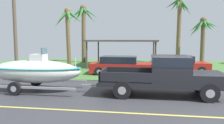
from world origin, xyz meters
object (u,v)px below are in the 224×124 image
(utility_pole, at_px, (15,18))
(palm_tree_mid, at_px, (180,15))
(palm_tree_far_left, at_px, (68,23))
(parked_sedan_near, at_px, (178,65))
(carport_awning, at_px, (123,41))
(palm_tree_near_left, at_px, (83,21))
(parked_sedan_far, at_px, (121,66))
(palm_tree_near_right, at_px, (203,30))
(boat_on_trailer, at_px, (34,71))
(pickup_truck_towing, at_px, (169,74))

(utility_pole, bearing_deg, palm_tree_mid, 37.86)
(utility_pole, bearing_deg, palm_tree_far_left, 73.75)
(parked_sedan_near, height_order, carport_awning, carport_awning)
(palm_tree_near_left, height_order, palm_tree_far_left, palm_tree_near_left)
(parked_sedan_far, xyz_separation_m, carport_awning, (-0.34, 4.62, 1.77))
(palm_tree_mid, bearing_deg, utility_pole, -142.14)
(palm_tree_near_left, xyz_separation_m, palm_tree_near_right, (12.50, -0.28, -1.12))
(palm_tree_far_left, bearing_deg, boat_on_trailer, -80.22)
(carport_awning, bearing_deg, palm_tree_far_left, -175.16)
(palm_tree_near_right, bearing_deg, parked_sedan_near, -117.37)
(pickup_truck_towing, distance_m, palm_tree_near_right, 14.05)
(palm_tree_near_left, bearing_deg, boat_on_trailer, -84.57)
(carport_awning, relative_size, palm_tree_near_left, 0.99)
(palm_tree_near_left, distance_m, palm_tree_near_right, 12.55)
(parked_sedan_near, relative_size, palm_tree_far_left, 0.77)
(pickup_truck_towing, bearing_deg, palm_tree_near_left, 120.81)
(carport_awning, relative_size, palm_tree_far_left, 1.12)
(palm_tree_far_left, distance_m, utility_pole, 6.19)
(parked_sedan_far, bearing_deg, palm_tree_far_left, 143.00)
(pickup_truck_towing, xyz_separation_m, utility_pole, (-10.12, 3.89, 3.07))
(boat_on_trailer, bearing_deg, parked_sedan_near, 40.92)
(palm_tree_near_right, bearing_deg, palm_tree_mid, 167.26)
(parked_sedan_near, bearing_deg, palm_tree_near_right, 62.63)
(palm_tree_far_left, bearing_deg, palm_tree_near_left, 83.07)
(palm_tree_mid, bearing_deg, parked_sedan_near, -98.01)
(palm_tree_far_left, height_order, utility_pole, utility_pole)
(parked_sedan_near, distance_m, palm_tree_near_right, 7.38)
(utility_pole, bearing_deg, palm_tree_near_right, 32.04)
(boat_on_trailer, xyz_separation_m, palm_tree_mid, (9.02, 13.57, 4.10))
(parked_sedan_near, distance_m, carport_awning, 5.90)
(palm_tree_near_left, xyz_separation_m, palm_tree_mid, (10.29, 0.22, 0.49))
(boat_on_trailer, xyz_separation_m, palm_tree_near_right, (11.23, 13.07, 2.49))
(palm_tree_mid, bearing_deg, pickup_truck_towing, -99.71)
(parked_sedan_near, xyz_separation_m, palm_tree_near_left, (-9.37, 6.33, 3.96))
(parked_sedan_far, relative_size, palm_tree_near_left, 0.72)
(palm_tree_mid, distance_m, palm_tree_far_left, 11.39)
(parked_sedan_far, distance_m, palm_tree_far_left, 7.75)
(palm_tree_mid, xyz_separation_m, utility_pole, (-12.45, -9.67, -1.01))
(palm_tree_near_left, height_order, utility_pole, utility_pole)
(palm_tree_far_left, xyz_separation_m, utility_pole, (-1.73, -5.94, -0.02))
(parked_sedan_far, bearing_deg, carport_awning, 94.26)
(palm_tree_near_right, height_order, palm_tree_far_left, palm_tree_far_left)
(pickup_truck_towing, xyz_separation_m, palm_tree_mid, (2.32, 13.57, 4.08))
(parked_sedan_far, relative_size, utility_pole, 0.58)
(parked_sedan_far, relative_size, palm_tree_far_left, 0.82)
(pickup_truck_towing, distance_m, parked_sedan_far, 6.35)
(carport_awning, xyz_separation_m, palm_tree_near_right, (7.73, 2.79, 1.07))
(pickup_truck_towing, height_order, parked_sedan_far, pickup_truck_towing)
(boat_on_trailer, height_order, palm_tree_far_left, palm_tree_far_left)
(palm_tree_near_left, bearing_deg, palm_tree_far_left, -96.93)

